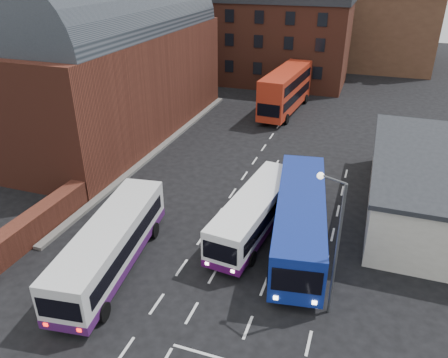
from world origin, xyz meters
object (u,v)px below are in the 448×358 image
(street_lamp, at_px, (334,236))
(pedestrian_beige, at_px, (61,289))
(bus_white_outbound, at_px, (111,243))
(bus_white_inbound, at_px, (255,210))
(bus_red_double, at_px, (286,90))
(bus_blue, at_px, (300,217))

(street_lamp, distance_m, pedestrian_beige, 14.23)
(bus_white_outbound, xyz_separation_m, pedestrian_beige, (-1.06, -3.32, -0.98))
(bus_white_inbound, height_order, bus_red_double, bus_red_double)
(bus_red_double, height_order, pedestrian_beige, bus_red_double)
(bus_blue, height_order, street_lamp, street_lamp)
(bus_red_double, relative_size, street_lamp, 1.66)
(bus_white_inbound, distance_m, bus_blue, 3.04)
(bus_red_double, bearing_deg, pedestrian_beige, 87.57)
(bus_blue, height_order, bus_red_double, bus_red_double)
(bus_white_outbound, distance_m, bus_blue, 11.39)
(bus_white_inbound, relative_size, pedestrian_beige, 6.50)
(bus_white_outbound, relative_size, bus_red_double, 0.91)
(bus_blue, xyz_separation_m, bus_red_double, (-6.41, 25.92, 0.61))
(bus_red_double, xyz_separation_m, pedestrian_beige, (-4.38, -35.15, -1.81))
(bus_white_outbound, height_order, street_lamp, street_lamp)
(bus_white_inbound, xyz_separation_m, bus_blue, (2.99, -0.40, 0.34))
(bus_white_inbound, height_order, bus_blue, bus_blue)
(bus_white_inbound, bearing_deg, pedestrian_beige, 57.14)
(street_lamp, bearing_deg, pedestrian_beige, -163.34)
(bus_white_outbound, bearing_deg, pedestrian_beige, -115.39)
(bus_white_inbound, xyz_separation_m, street_lamp, (5.35, -5.69, 2.89))
(pedestrian_beige, bearing_deg, bus_blue, -144.92)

